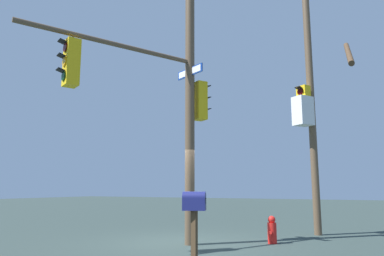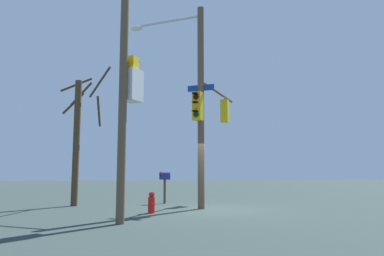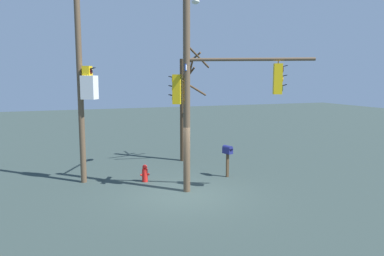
# 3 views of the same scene
# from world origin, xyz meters

# --- Properties ---
(ground_plane) EXTENTS (80.00, 80.00, 0.00)m
(ground_plane) POSITION_xyz_m (0.00, 0.00, 0.00)
(ground_plane) COLOR #2E3C38
(main_signal_pole_assembly) EXTENTS (4.75, 5.19, 8.08)m
(main_signal_pole_assembly) POSITION_xyz_m (0.81, 0.26, 4.41)
(main_signal_pole_assembly) COLOR brown
(main_signal_pole_assembly) RESTS_ON ground
(secondary_pole_assembly) EXTENTS (0.82, 0.70, 8.12)m
(secondary_pole_assembly) POSITION_xyz_m (-3.22, 2.97, 4.06)
(secondary_pole_assembly) COLOR brown
(secondary_pole_assembly) RESTS_ON ground
(fire_hydrant) EXTENTS (0.38, 0.24, 0.73)m
(fire_hydrant) POSITION_xyz_m (-0.95, 2.24, 0.34)
(fire_hydrant) COLOR red
(fire_hydrant) RESTS_ON ground
(mailbox) EXTENTS (0.37, 0.49, 1.41)m
(mailbox) POSITION_xyz_m (2.64, 1.70, 1.11)
(mailbox) COLOR #4C3823
(mailbox) RESTS_ON ground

